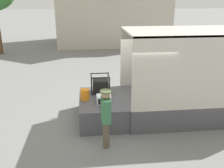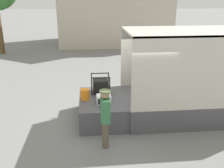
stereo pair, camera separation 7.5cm
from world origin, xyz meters
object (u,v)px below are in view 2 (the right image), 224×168
Objects in this scene: microwave at (104,99)px; portable_generator at (101,86)px; worker_person at (105,114)px; orange_bucket at (85,94)px.

portable_generator is (-0.03, 0.95, 0.11)m from microwave.
microwave is at bearing 88.15° from worker_person.
worker_person is at bearing -90.29° from portable_generator.
orange_bucket is 0.21× the size of worker_person.
portable_generator is at bearing 45.98° from orange_bucket.
worker_person is (-0.04, -1.29, 0.14)m from microwave.
microwave is 1.30m from worker_person.
portable_generator reaches higher than microwave.
microwave is 1.27× the size of orange_bucket.
portable_generator reaches higher than orange_bucket.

